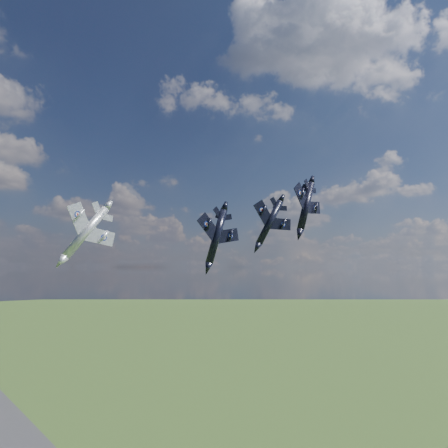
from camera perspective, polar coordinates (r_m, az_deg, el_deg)
jet_lead_navy at (r=80.36m, az=-0.97°, el=-1.60°), size 11.07×14.65×6.14m
jet_right_navy at (r=80.45m, az=10.65°, el=2.30°), size 11.83×14.75×6.40m
jet_high_navy at (r=103.43m, az=5.99°, el=0.23°), size 15.81×18.86×8.67m
jet_left_silver at (r=80.40m, az=-17.59°, el=-0.99°), size 10.78×15.54×9.40m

